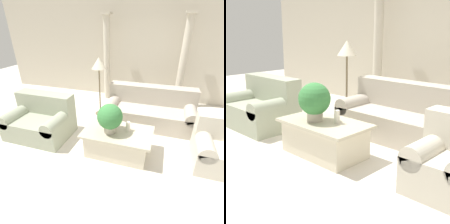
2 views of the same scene
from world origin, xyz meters
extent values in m
plane|color=silver|center=(0.00, 0.00, 0.00)|extent=(16.00, 16.00, 0.00)
cube|color=beige|center=(0.00, 2.65, 1.60)|extent=(10.00, 0.06, 3.20)
cube|color=#ADA393|center=(0.37, 0.94, 0.22)|extent=(2.09, 0.92, 0.44)
cube|color=#ADA393|center=(0.37, 1.24, 0.66)|extent=(2.09, 0.32, 0.44)
cylinder|color=#ADA393|center=(-0.53, 0.94, 0.45)|extent=(0.28, 0.92, 0.28)
cylinder|color=#ADA393|center=(1.28, 0.94, 0.45)|extent=(0.28, 0.92, 0.28)
cube|color=#9EA48C|center=(-1.83, -0.27, 0.22)|extent=(1.30, 0.92, 0.44)
cube|color=#9EA48C|center=(-1.83, 0.03, 0.66)|extent=(1.30, 0.32, 0.44)
cylinder|color=#9EA48C|center=(-2.34, -0.27, 0.45)|extent=(0.28, 0.92, 0.28)
cylinder|color=#9EA48C|center=(-1.32, -0.27, 0.45)|extent=(0.28, 0.92, 0.28)
cube|color=beige|center=(-0.06, -0.34, 0.22)|extent=(1.10, 0.66, 0.44)
cube|color=#BCB398|center=(-0.06, -0.34, 0.46)|extent=(1.25, 0.75, 0.04)
cylinder|color=#B2A893|center=(-0.18, -0.40, 0.54)|extent=(0.22, 0.22, 0.12)
sphere|color=#387A3D|center=(-0.18, -0.40, 0.79)|extent=(0.45, 0.45, 0.45)
cylinder|color=silver|center=(0.11, -0.27, 0.57)|extent=(0.07, 0.07, 0.18)
cylinder|color=brown|center=(-0.94, 1.07, 0.01)|extent=(0.27, 0.27, 0.03)
cylinder|color=brown|center=(-0.94, 1.07, 0.63)|extent=(0.04, 0.04, 1.21)
cone|color=beige|center=(-0.94, 1.07, 1.37)|extent=(0.35, 0.35, 0.27)
cylinder|color=beige|center=(-1.15, 2.26, 1.22)|extent=(0.19, 0.19, 2.44)
cube|color=beige|center=(-1.15, 2.26, 2.47)|extent=(0.27, 0.27, 0.06)
cylinder|color=beige|center=(1.03, 2.26, 1.22)|extent=(0.19, 0.19, 2.44)
cube|color=beige|center=(1.03, 2.26, 2.47)|extent=(0.27, 0.27, 0.06)
cube|color=beige|center=(1.66, -0.15, 0.21)|extent=(0.79, 0.79, 0.43)
cube|color=beige|center=(1.66, 0.11, 0.64)|extent=(0.79, 0.28, 0.41)
cylinder|color=beige|center=(1.41, -0.15, 0.43)|extent=(0.28, 0.79, 0.28)
camera|label=1|loc=(0.64, -2.91, 2.22)|focal=28.00mm
camera|label=2|loc=(2.93, -3.15, 1.73)|focal=50.00mm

